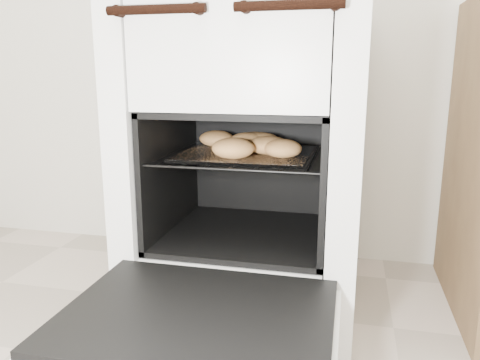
% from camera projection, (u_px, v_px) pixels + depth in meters
% --- Properties ---
extents(stove, '(0.65, 0.73, 1.00)m').
position_uv_depth(stove, '(252.00, 152.00, 1.45)').
color(stove, white).
rests_on(stove, ground).
extents(oven_door, '(0.59, 0.46, 0.04)m').
position_uv_depth(oven_door, '(198.00, 320.00, 0.99)').
color(oven_door, black).
rests_on(oven_door, stove).
extents(oven_rack, '(0.47, 0.46, 0.01)m').
position_uv_depth(oven_rack, '(247.00, 155.00, 1.38)').
color(oven_rack, black).
rests_on(oven_rack, stove).
extents(foil_sheet, '(0.37, 0.33, 0.01)m').
position_uv_depth(foil_sheet, '(245.00, 154.00, 1.36)').
color(foil_sheet, white).
rests_on(foil_sheet, oven_rack).
extents(baked_rolls, '(0.36, 0.35, 0.06)m').
position_uv_depth(baked_rolls, '(251.00, 143.00, 1.37)').
color(baked_rolls, tan).
rests_on(baked_rolls, foil_sheet).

